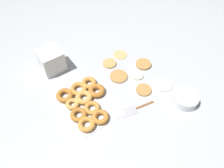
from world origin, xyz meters
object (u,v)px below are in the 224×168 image
(pancake_2, at_px, (137,75))
(donut_tray, at_px, (85,101))
(pancake_1, at_px, (120,55))
(pancake_6, at_px, (164,85))
(batter_bowl, at_px, (186,99))
(container_stack, at_px, (51,61))
(spatula, at_px, (132,110))
(pancake_0, at_px, (110,63))
(pancake_5, at_px, (143,64))
(pancake_4, at_px, (144,90))
(pancake_3, at_px, (119,76))

(pancake_2, relative_size, donut_tray, 0.22)
(pancake_1, relative_size, pancake_6, 0.87)
(batter_bowl, relative_size, container_stack, 0.98)
(batter_bowl, bearing_deg, spatula, -113.73)
(pancake_0, relative_size, pancake_5, 0.88)
(pancake_2, distance_m, pancake_5, 0.11)
(donut_tray, distance_m, spatula, 0.29)
(batter_bowl, distance_m, container_stack, 0.91)
(pancake_0, height_order, container_stack, container_stack)
(pancake_4, relative_size, spatula, 0.43)
(pancake_4, height_order, pancake_5, pancake_5)
(donut_tray, xyz_separation_m, batter_bowl, (0.35, 0.52, 0.01))
(pancake_1, height_order, batter_bowl, batter_bowl)
(pancake_3, xyz_separation_m, container_stack, (-0.32, -0.33, 0.07))
(pancake_2, relative_size, spatula, 0.36)
(pancake_1, relative_size, pancake_3, 0.83)
(pancake_3, bearing_deg, pancake_2, 59.51)
(pancake_3, distance_m, pancake_5, 0.21)
(pancake_4, xyz_separation_m, donut_tray, (-0.13, -0.36, 0.01))
(batter_bowl, height_order, spatula, batter_bowl)
(pancake_0, bearing_deg, pancake_5, 52.92)
(donut_tray, xyz_separation_m, spatula, (0.21, 0.21, -0.02))
(pancake_6, bearing_deg, container_stack, -136.31)
(pancake_0, bearing_deg, pancake_4, 8.22)
(pancake_0, relative_size, pancake_2, 1.13)
(pancake_5, bearing_deg, pancake_0, -127.08)
(donut_tray, bearing_deg, container_stack, -174.97)
(spatula, bearing_deg, donut_tray, -35.41)
(pancake_0, height_order, pancake_1, pancake_0)
(pancake_4, height_order, donut_tray, donut_tray)
(pancake_0, bearing_deg, pancake_1, 105.04)
(pancake_0, xyz_separation_m, pancake_1, (-0.03, 0.12, -0.00))
(pancake_1, xyz_separation_m, pancake_6, (0.40, 0.07, 0.00))
(pancake_1, relative_size, container_stack, 0.63)
(pancake_4, height_order, container_stack, container_stack)
(pancake_6, bearing_deg, pancake_2, -151.31)
(pancake_2, bearing_deg, pancake_3, -120.49)
(spatula, bearing_deg, pancake_2, -124.72)
(pancake_1, height_order, pancake_4, pancake_4)
(pancake_1, relative_size, donut_tray, 0.26)
(pancake_0, height_order, pancake_5, pancake_5)
(pancake_2, relative_size, batter_bowl, 0.54)
(pancake_0, distance_m, spatula, 0.42)
(pancake_1, distance_m, spatula, 0.49)
(pancake_5, relative_size, batter_bowl, 0.70)
(donut_tray, height_order, container_stack, container_stack)
(pancake_4, distance_m, container_stack, 0.65)
(pancake_1, xyz_separation_m, pancake_5, (0.18, 0.08, 0.00))
(pancake_4, distance_m, pancake_5, 0.23)
(pancake_2, relative_size, pancake_4, 0.84)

